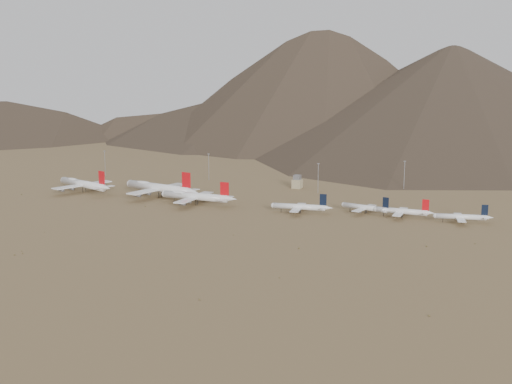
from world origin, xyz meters
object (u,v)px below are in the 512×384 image
at_px(widebody_centre, 159,188).
at_px(narrowbody_b, 366,208).
at_px(widebody_west, 83,184).
at_px(widebody_east, 196,196).
at_px(narrowbody_a, 301,207).
at_px(control_tower, 297,182).

xyz_separation_m(widebody_centre, narrowbody_b, (172.74, 2.81, -3.65)).
distance_m(widebody_centre, narrowbody_b, 172.80).
bearing_deg(widebody_west, narrowbody_b, 20.95).
distance_m(widebody_east, narrowbody_a, 85.64).
bearing_deg(widebody_centre, widebody_west, -162.88).
relative_size(widebody_west, narrowbody_b, 1.66).
bearing_deg(narrowbody_a, widebody_east, 173.10).
height_order(widebody_centre, narrowbody_b, widebody_centre).
height_order(widebody_west, widebody_east, widebody_west).
height_order(widebody_west, control_tower, widebody_west).
relative_size(widebody_west, narrowbody_a, 1.49).
bearing_deg(narrowbody_a, widebody_centre, 165.78).
height_order(widebody_west, narrowbody_b, widebody_west).
bearing_deg(widebody_centre, narrowbody_a, 6.87).
bearing_deg(narrowbody_b, narrowbody_a, -145.43).
distance_m(narrowbody_b, control_tower, 114.28).
bearing_deg(widebody_east, narrowbody_a, 1.66).
height_order(narrowbody_b, control_tower, narrowbody_b).
distance_m(widebody_west, widebody_east, 115.10).
bearing_deg(widebody_east, widebody_west, 175.32).
xyz_separation_m(widebody_east, narrowbody_a, (85.61, 1.23, -1.81)).
height_order(widebody_centre, widebody_east, widebody_centre).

